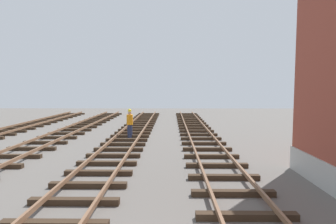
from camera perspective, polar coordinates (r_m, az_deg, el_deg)
name	(u,v)px	position (r m, az deg, el deg)	size (l,w,h in m)	color
track_worker_foreground	(130,123)	(18.64, -7.61, -2.26)	(0.40, 0.40, 1.87)	#262D4C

